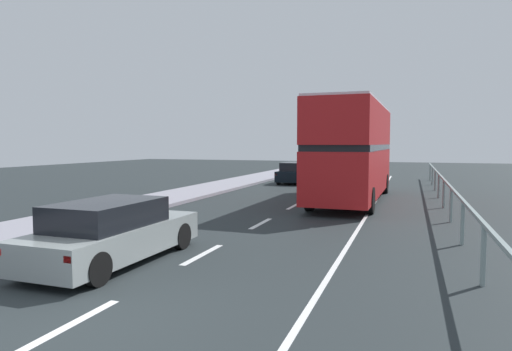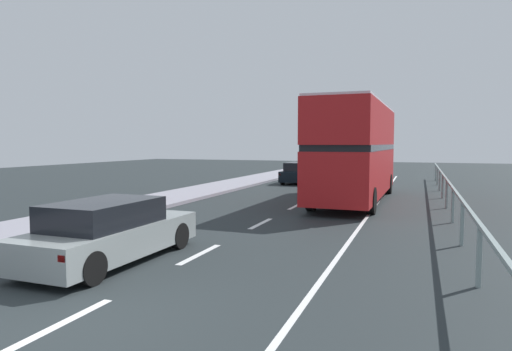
{
  "view_description": "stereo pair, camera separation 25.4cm",
  "coord_description": "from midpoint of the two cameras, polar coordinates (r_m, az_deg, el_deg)",
  "views": [
    {
      "loc": [
        4.56,
        -5.16,
        2.6
      ],
      "look_at": [
        -0.14,
        8.4,
        1.57
      ],
      "focal_mm": 31.42,
      "sensor_mm": 36.0,
      "label": 1
    },
    {
      "loc": [
        4.8,
        -5.08,
        2.6
      ],
      "look_at": [
        -0.14,
        8.4,
        1.57
      ],
      "focal_mm": 31.42,
      "sensor_mm": 36.0,
      "label": 2
    }
  ],
  "objects": [
    {
      "name": "ground_plane",
      "position": [
        7.43,
        -21.76,
        -17.08
      ],
      "size": [
        73.93,
        120.0,
        0.1
      ],
      "primitive_type": "cube",
      "color": "#242A2D"
    },
    {
      "name": "lane_paint_markings",
      "position": [
        14.43,
        8.68,
        -6.3
      ],
      "size": [
        3.23,
        46.0,
        0.01
      ],
      "color": "silver",
      "rests_on": "ground"
    },
    {
      "name": "bridge_side_railing",
      "position": [
        14.27,
        24.71,
        -2.94
      ],
      "size": [
        0.1,
        42.0,
        1.17
      ],
      "color": "gray",
      "rests_on": "ground"
    },
    {
      "name": "double_decker_bus_red",
      "position": [
        20.53,
        12.97,
        3.23
      ],
      "size": [
        2.71,
        10.35,
        4.34
      ],
      "rotation": [
        0.0,
        0.0,
        -0.02
      ],
      "color": "#AE181A",
      "rests_on": "ground"
    },
    {
      "name": "hatchback_car_near",
      "position": [
        10.36,
        -17.48,
        -6.87
      ],
      "size": [
        1.85,
        4.51,
        1.36
      ],
      "rotation": [
        0.0,
        0.0,
        -0.01
      ],
      "color": "gray",
      "rests_on": "ground"
    },
    {
      "name": "sedan_car_ahead",
      "position": [
        29.38,
        5.89,
        0.3
      ],
      "size": [
        1.87,
        4.03,
        1.36
      ],
      "rotation": [
        0.0,
        0.0,
        0.01
      ],
      "color": "black",
      "rests_on": "ground"
    }
  ]
}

